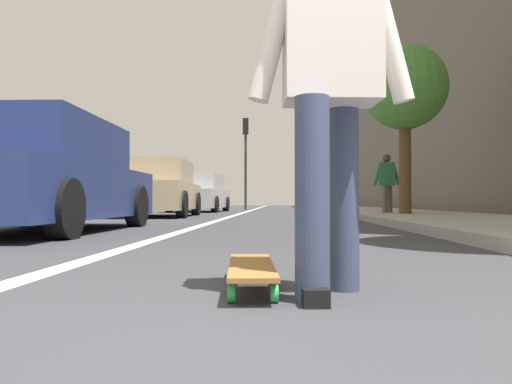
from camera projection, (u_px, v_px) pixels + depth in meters
The scene contains 12 objects.
ground_plane at pixel (280, 219), 11.04m from camera, with size 80.00×80.00×0.00m, color #38383D.
lane_stripe_white at pixel (250, 211), 21.09m from camera, with size 52.00×0.16×0.01m, color silver.
sidewalk_curb at pixel (365, 210), 18.87m from camera, with size 52.00×3.20×0.12m, color #9E9B93.
building_facade at pixel (409, 72), 22.85m from camera, with size 40.00×1.20×13.01m, color #686055.
skateboard at pixel (251, 269), 2.22m from camera, with size 0.85×0.27×0.11m.
skater_person at pixel (330, 76), 2.07m from camera, with size 0.48×0.72×1.64m.
parked_car_near at pixel (41, 178), 6.47m from camera, with size 4.35×2.03×1.48m.
parked_car_mid at pixel (156, 190), 12.97m from camera, with size 4.09×2.11×1.49m.
parked_car_far at pixel (199, 194), 19.15m from camera, with size 4.27×2.07×1.46m.
traffic_light at pixel (246, 147), 24.32m from camera, with size 0.33×0.28×4.58m.
street_tree_mid at pixel (404, 89), 11.39m from camera, with size 1.98×1.98×4.07m.
pedestrian_distant at pixel (387, 181), 12.40m from camera, with size 0.45×0.71×1.62m.
Camera 1 is at (-1.06, -0.00, 0.40)m, focal length 34.14 mm.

